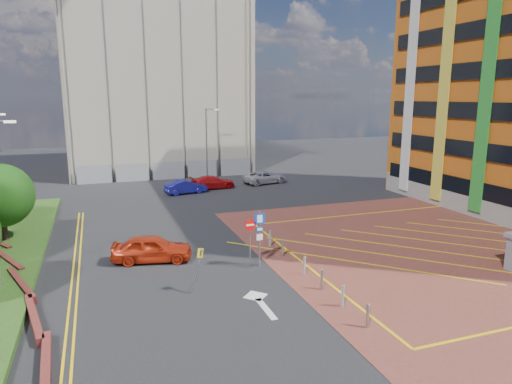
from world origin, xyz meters
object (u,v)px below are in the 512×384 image
car_silver_back (265,177)px  car_blue_back (186,187)px  lamp_back (207,142)px  warning_sign (198,265)px  car_red_back (213,182)px  sign_cluster (256,233)px  car_red_left (152,248)px  tree_c (1,196)px

car_silver_back → car_blue_back: bearing=91.6°
lamp_back → car_silver_back: bearing=-36.7°
lamp_back → warning_sign: size_ratio=3.57×
lamp_back → car_blue_back: 8.28m
warning_sign → car_red_back: bearing=74.3°
sign_cluster → car_red_left: sign_cluster is taller
car_red_back → warning_sign: bearing=158.4°
car_blue_back → warning_sign: bearing=160.7°
warning_sign → car_silver_back: (12.93, 25.31, -0.75)m
sign_cluster → car_silver_back: 24.80m
tree_c → warning_sign: (10.03, -11.31, -1.76)m
car_blue_back → car_red_back: size_ratio=0.87×
lamp_back → car_red_left: (-9.12, -24.21, -3.59)m
warning_sign → car_red_back: 25.34m
lamp_back → warning_sign: lamp_back is taller
sign_cluster → car_blue_back: 20.68m
tree_c → car_silver_back: (22.95, 13.99, -2.51)m
car_red_left → tree_c: bearing=66.1°
sign_cluster → car_red_back: 22.33m
car_silver_back → car_red_back: bearing=85.7°
car_blue_back → sign_cluster: bearing=170.0°
warning_sign → lamp_back: bearing=75.6°
car_red_left → car_red_back: 21.03m
lamp_back → tree_c: bearing=-134.3°
tree_c → warning_sign: 15.22m
lamp_back → sign_cluster: lamp_back is taller
sign_cluster → warning_sign: (-3.77, -2.30, -0.52)m
warning_sign → sign_cluster: bearing=31.4°
sign_cluster → car_silver_back: sign_cluster is taller
car_red_left → car_blue_back: size_ratio=1.12×
tree_c → warning_sign: size_ratio=2.18×
lamp_back → sign_cluster: size_ratio=2.50×
sign_cluster → car_silver_back: bearing=68.3°
tree_c → car_silver_back: 27.00m
tree_c → sign_cluster: tree_c is taller
car_red_back → car_silver_back: size_ratio=0.94×
car_red_back → lamp_back: bearing=-13.9°
car_red_left → car_silver_back: car_red_left is taller
lamp_back → car_silver_back: lamp_back is taller
lamp_back → car_blue_back: (-3.77, -6.38, -3.70)m
lamp_back → car_silver_back: 7.65m
warning_sign → car_blue_back: warning_sign is taller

